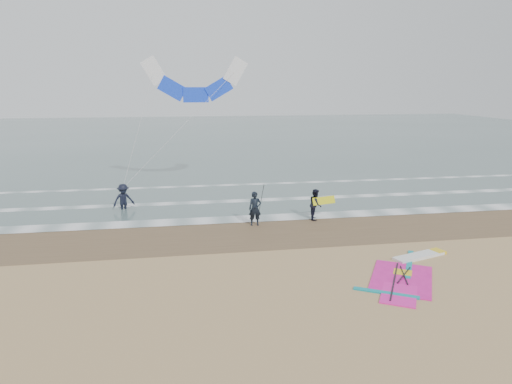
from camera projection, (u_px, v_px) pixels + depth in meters
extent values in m
plane|color=tan|center=(335.00, 283.00, 16.04)|extent=(120.00, 120.00, 0.00)
cube|color=#47605E|center=(219.00, 136.00, 62.15)|extent=(120.00, 80.00, 0.02)
cube|color=brown|center=(294.00, 230.00, 21.81)|extent=(120.00, 5.00, 0.01)
cube|color=white|center=(284.00, 217.00, 23.91)|extent=(120.00, 1.20, 0.02)
cube|color=white|center=(270.00, 200.00, 27.56)|extent=(120.00, 0.70, 0.02)
cube|color=white|center=(257.00, 184.00, 31.89)|extent=(120.00, 0.50, 0.01)
cube|color=white|center=(419.00, 256.00, 18.40)|extent=(2.39, 1.27, 0.11)
cube|color=yellow|center=(438.00, 252.00, 18.87)|extent=(0.57, 0.66, 0.12)
cube|color=#F31E9E|center=(401.00, 278.00, 16.36)|extent=(3.26, 3.60, 0.04)
cube|color=#F31E9E|center=(399.00, 295.00, 15.09)|extent=(1.80, 2.01, 0.04)
cube|color=#0C8C99|center=(409.00, 264.00, 17.67)|extent=(1.66, 2.68, 0.05)
cube|color=#0C8C99|center=(386.00, 293.00, 15.21)|extent=(1.95, 1.25, 0.05)
cube|color=yellow|center=(403.00, 273.00, 16.85)|extent=(0.84, 0.81, 0.05)
cylinder|color=black|center=(394.00, 281.00, 16.12)|extent=(1.72, 2.93, 0.06)
cylinder|color=black|center=(404.00, 275.00, 16.56)|extent=(1.15, 1.27, 0.04)
cylinder|color=black|center=(404.00, 275.00, 16.56)|extent=(0.55, 1.60, 0.04)
imported|color=black|center=(255.00, 209.00, 22.42)|extent=(0.63, 0.43, 1.70)
imported|color=black|center=(316.00, 204.00, 23.42)|extent=(0.80, 0.92, 1.60)
imported|color=black|center=(123.00, 194.00, 25.21)|extent=(1.35, 1.08, 1.82)
cylinder|color=black|center=(261.00, 201.00, 22.38)|extent=(0.17, 0.86, 1.82)
cube|color=yellow|center=(324.00, 201.00, 23.34)|extent=(1.30, 0.51, 0.39)
cube|color=white|center=(154.00, 71.00, 28.28)|extent=(1.63, 0.17, 1.87)
cube|color=blue|center=(172.00, 88.00, 28.70)|extent=(1.88, 0.18, 1.63)
cube|color=blue|center=(196.00, 95.00, 29.02)|extent=(1.62, 0.17, 0.95)
cube|color=blue|center=(219.00, 88.00, 29.16)|extent=(1.88, 0.18, 1.63)
cube|color=white|center=(235.00, 71.00, 29.08)|extent=(1.63, 0.17, 1.87)
cylinder|color=beige|center=(139.00, 126.00, 26.71)|extent=(1.78, 4.53, 6.43)
cylinder|color=beige|center=(183.00, 125.00, 27.11)|extent=(6.88, 4.53, 6.43)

